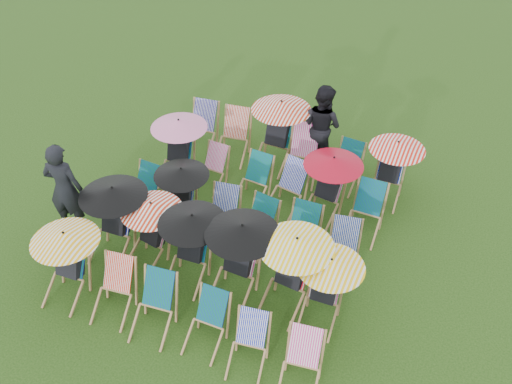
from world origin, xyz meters
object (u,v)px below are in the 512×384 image
at_px(deckchair_29, 390,170).
at_px(person_left, 65,188).
at_px(deckchair_5, 301,367).
at_px(person_rear, 322,126).
at_px(deckchair_0, 65,264).

height_order(deckchair_29, person_left, person_left).
bearing_deg(person_left, deckchair_5, 150.93).
relative_size(person_left, person_rear, 1.01).
relative_size(deckchair_5, person_rear, 0.47).
bearing_deg(deckchair_29, deckchair_0, -134.32).
distance_m(deckchair_29, person_left, 6.08).
xyz_separation_m(deckchair_29, person_rear, (-1.61, 0.54, 0.25)).
bearing_deg(person_rear, person_left, 68.87).
bearing_deg(deckchair_5, person_rear, 98.30).
xyz_separation_m(deckchair_0, deckchair_5, (4.06, -0.04, -0.25)).
bearing_deg(person_left, deckchair_29, -161.51).
bearing_deg(deckchair_29, deckchair_5, -93.14).
xyz_separation_m(deckchair_5, person_left, (-5.05, 1.33, 0.51)).
bearing_deg(deckchair_0, person_rear, 59.90).
distance_m(deckchair_5, deckchair_29, 4.63).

